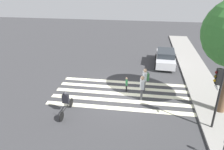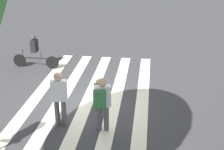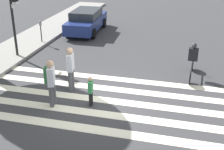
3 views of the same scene
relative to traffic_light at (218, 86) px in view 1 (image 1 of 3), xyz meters
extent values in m
plane|color=#38383A|center=(-3.33, -5.42, -2.74)|extent=(60.00, 60.00, 0.00)
cube|color=gray|center=(-3.33, 0.83, -2.67)|extent=(36.00, 2.50, 0.14)
cube|color=#F2EDCC|center=(-5.32, -5.42, -2.73)|extent=(0.46, 10.00, 0.01)
cube|color=#F2EDCC|center=(-4.33, -5.42, -2.73)|extent=(0.46, 10.00, 0.01)
cube|color=#F2EDCC|center=(-3.33, -5.42, -2.73)|extent=(0.46, 10.00, 0.01)
cube|color=#F2EDCC|center=(-2.33, -5.42, -2.73)|extent=(0.46, 10.00, 0.01)
cube|color=#F2EDCC|center=(-1.33, -5.42, -2.73)|extent=(0.46, 10.00, 0.01)
cylinder|color=black|center=(0.00, 0.14, -0.78)|extent=(0.12, 0.12, 3.91)
cube|color=black|center=(0.00, -0.07, 0.55)|extent=(0.32, 0.26, 0.84)
cube|color=silver|center=(0.00, -0.07, -0.05)|extent=(0.60, 0.02, 0.16)
sphere|color=#590F0F|center=(0.00, -0.23, 0.78)|extent=(0.15, 0.15, 0.15)
sphere|color=#59470F|center=(0.00, -0.23, 0.55)|extent=(0.15, 0.15, 0.15)
sphere|color=gold|center=(0.00, -0.23, 0.32)|extent=(0.15, 0.15, 0.15)
cylinder|color=#4C4C51|center=(-4.29, -3.75, -2.31)|extent=(0.16, 0.16, 0.84)
cylinder|color=#4C4C51|center=(-4.07, -3.75, -2.31)|extent=(0.16, 0.16, 0.84)
cube|color=silver|center=(-4.18, -3.75, -1.56)|extent=(0.53, 0.36, 0.67)
sphere|color=tan|center=(-4.18, -3.75, -1.10)|extent=(0.26, 0.26, 0.26)
cube|color=#2D6638|center=(-4.12, -3.57, -1.56)|extent=(0.40, 0.27, 0.56)
cylinder|color=black|center=(-3.90, -5.09, -2.46)|extent=(0.10, 0.10, 0.54)
cylinder|color=black|center=(-3.75, -5.09, -2.46)|extent=(0.10, 0.10, 0.54)
cube|color=#338C4C|center=(-3.82, -5.09, -1.98)|extent=(0.33, 0.18, 0.43)
sphere|color=tan|center=(-3.82, -5.09, -1.68)|extent=(0.17, 0.17, 0.17)
cylinder|color=#4C4C51|center=(-2.91, -3.93, -2.31)|extent=(0.16, 0.16, 0.85)
cylinder|color=#4C4C51|center=(-2.68, -3.93, -2.31)|extent=(0.16, 0.16, 0.85)
cube|color=silver|center=(-2.80, -3.93, -1.55)|extent=(0.53, 0.31, 0.67)
sphere|color=tan|center=(-2.80, -3.93, -1.07)|extent=(0.27, 0.27, 0.27)
cylinder|color=black|center=(0.52, -8.61, -2.43)|extent=(0.61, 0.07, 0.61)
cylinder|color=black|center=(-1.08, -8.54, -2.43)|extent=(0.61, 0.07, 0.61)
cube|color=black|center=(-0.28, -8.57, -2.27)|extent=(1.36, 0.10, 0.04)
cylinder|color=black|center=(-0.56, -8.56, -2.11)|extent=(0.03, 0.03, 0.32)
cylinder|color=black|center=(0.32, -8.60, -2.07)|extent=(0.03, 0.03, 0.40)
cube|color=black|center=(-0.28, -8.57, -1.67)|extent=(0.26, 0.41, 0.55)
sphere|color=#333338|center=(-0.28, -8.57, -1.28)|extent=(0.22, 0.22, 0.22)
cube|color=#B7B7BC|center=(-9.80, -1.81, -2.12)|extent=(4.40, 1.97, 0.71)
cube|color=#23282D|center=(-9.80, -1.81, -1.51)|extent=(2.45, 1.73, 0.50)
cylinder|color=black|center=(-8.42, -1.02, -2.42)|extent=(0.65, 0.23, 0.64)
cylinder|color=black|center=(-8.51, -2.74, -2.42)|extent=(0.65, 0.23, 0.64)
cylinder|color=black|center=(-11.10, -0.89, -2.42)|extent=(0.65, 0.23, 0.64)
cylinder|color=black|center=(-11.18, -2.61, -2.42)|extent=(0.65, 0.23, 0.64)
camera|label=1|loc=(10.87, -3.99, 5.23)|focal=35.00mm
camera|label=2|loc=(-5.51, 4.42, 2.64)|focal=50.00mm
camera|label=3|loc=(-13.36, -8.37, 2.88)|focal=50.00mm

